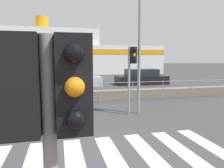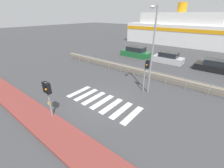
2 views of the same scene
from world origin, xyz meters
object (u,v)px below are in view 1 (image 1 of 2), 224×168
object	(u,v)px
traffic_light_far	(132,65)
traffic_light_near	(49,117)
parked_car_green	(11,80)
ferry_boat	(62,55)
parked_car_black	(142,78)
parked_car_silver	(77,79)
streetlamp	(141,13)

from	to	relation	value
traffic_light_far	traffic_light_near	bearing A→B (deg)	-113.10
traffic_light_far	parked_car_green	bearing A→B (deg)	123.83
ferry_boat	parked_car_black	bearing A→B (deg)	-66.47
ferry_boat	parked_car_green	size ratio (longest dim) A/B	6.13
parked_car_silver	parked_car_black	xyz separation A→B (m)	(5.72, 0.00, -0.03)
streetlamp	parked_car_silver	bearing A→B (deg)	100.20
traffic_light_near	ferry_boat	xyz separation A→B (m)	(0.59, 32.07, 0.76)
streetlamp	parked_car_black	world-z (taller)	streetlamp
parked_car_silver	traffic_light_far	bearing A→B (deg)	-81.61
ferry_boat	parked_car_silver	size ratio (longest dim) A/B	7.07
traffic_light_near	parked_car_silver	size ratio (longest dim) A/B	0.64
traffic_light_near	parked_car_green	bearing A→B (deg)	102.04
traffic_light_near	parked_car_silver	xyz separation A→B (m)	(1.54, 16.76, -1.36)
streetlamp	parked_car_green	bearing A→B (deg)	124.85
traffic_light_far	streetlamp	distance (m)	2.09
ferry_boat	parked_car_black	size ratio (longest dim) A/B	6.13
streetlamp	parked_car_green	world-z (taller)	streetlamp
parked_car_green	traffic_light_near	bearing A→B (deg)	-77.96
traffic_light_far	parked_car_green	world-z (taller)	traffic_light_far
parked_car_green	parked_car_black	xyz separation A→B (m)	(10.83, 0.00, -0.07)
streetlamp	ferry_boat	xyz separation A→B (m)	(-2.73, 25.20, -1.39)
traffic_light_far	streetlamp	bearing A→B (deg)	-19.40
traffic_light_near	parked_car_black	size ratio (longest dim) A/B	0.55
traffic_light_near	traffic_light_far	xyz separation A→B (m)	(2.98, 6.98, 0.10)
parked_car_silver	traffic_light_near	bearing A→B (deg)	-95.24
streetlamp	ferry_boat	bearing A→B (deg)	96.18
streetlamp	parked_car_green	xyz separation A→B (m)	(-6.89, 9.90, -3.47)
traffic_light_far	parked_car_silver	size ratio (longest dim) A/B	0.71
traffic_light_far	parked_car_black	world-z (taller)	traffic_light_far
traffic_light_near	parked_car_silver	bearing A→B (deg)	84.76
traffic_light_near	traffic_light_far	bearing A→B (deg)	66.90
parked_car_silver	streetlamp	bearing A→B (deg)	-79.80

